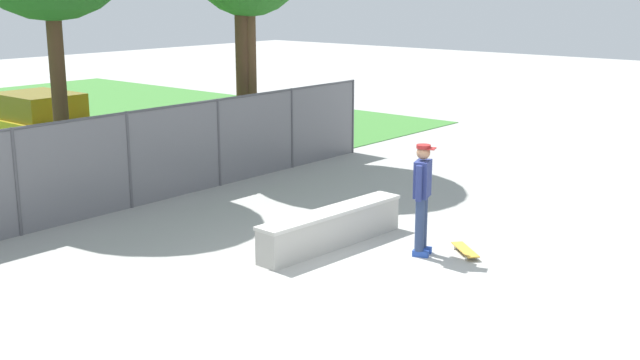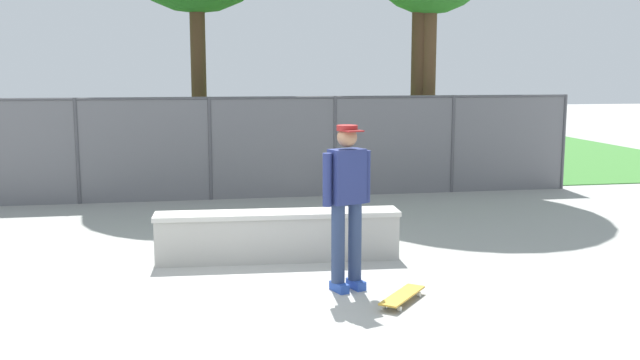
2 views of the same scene
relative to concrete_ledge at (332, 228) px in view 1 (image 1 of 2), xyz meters
The scene contains 6 objects.
ground_plane 1.85m from the concrete_ledge, 113.16° to the right, with size 80.00×80.00×0.00m, color #9E9E99.
concrete_ledge is the anchor object (origin of this frame).
skateboarder 1.68m from the concrete_ledge, 67.01° to the right, with size 0.57×0.38×1.84m.
skateboard 2.25m from the concrete_ledge, 61.20° to the right, with size 0.66×0.75×0.09m.
chainlink_fence 4.69m from the concrete_ledge, 98.87° to the left, with size 14.41×0.07×1.94m.
car_yellow 10.32m from the concrete_ledge, 85.49° to the left, with size 2.02×4.20×1.66m.
Camera 1 is at (-9.25, -6.48, 4.27)m, focal length 44.62 mm.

